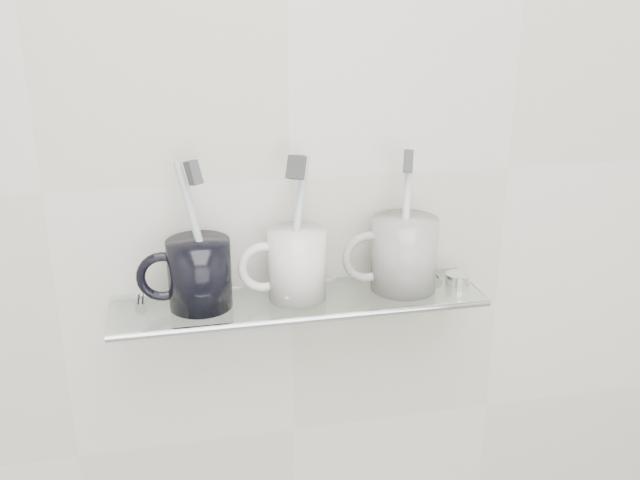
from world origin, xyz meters
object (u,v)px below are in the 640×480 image
object	(u,v)px
shelf_glass	(299,301)
mug_center	(297,264)
mug_left	(200,274)
mug_right	(404,254)

from	to	relation	value
shelf_glass	mug_center	distance (m)	0.05
shelf_glass	mug_center	world-z (taller)	mug_center
shelf_glass	mug_left	distance (m)	0.14
mug_left	mug_center	bearing A→B (deg)	-18.39
mug_center	mug_right	bearing A→B (deg)	6.02
mug_right	mug_center	bearing A→B (deg)	163.63
mug_left	mug_center	xyz separation A→B (m)	(0.13, 0.00, 0.00)
mug_left	mug_right	size ratio (longest dim) A/B	0.90
shelf_glass	mug_right	size ratio (longest dim) A/B	4.91
mug_center	mug_right	world-z (taller)	mug_right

